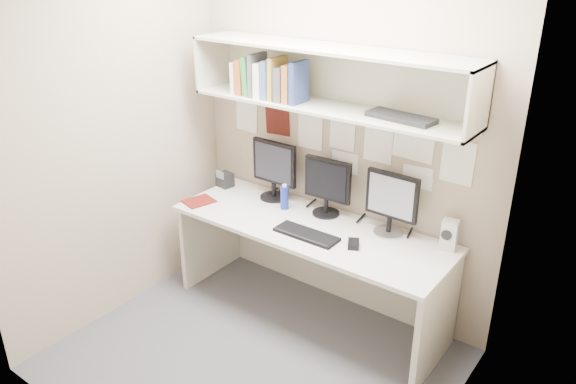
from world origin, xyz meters
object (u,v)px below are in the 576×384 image
Objects in this scene: monitor_left at (274,168)px; desk_phone at (225,180)px; keyboard at (306,234)px; desk at (310,270)px; speaker at (449,235)px; maroon_notebook at (199,201)px; monitor_right at (391,201)px; monitor_center at (327,184)px.

monitor_left is 0.50m from desk_phone.
keyboard is at bearing -7.75° from desk_phone.
speaker reaches higher than desk.
maroon_notebook is 0.35m from desk_phone.
speaker is at bearing 6.21° from monitor_right.
monitor_left is at bearing 146.62° from keyboard.
keyboard is at bearing -137.41° from monitor_right.
speaker reaches higher than keyboard.
monitor_center is 0.91m from speaker.
maroon_notebook reaches higher than desk.
desk_phone is (-1.01, 0.30, 0.05)m from keyboard.
monitor_left is at bearing 155.70° from desk.
speaker is 1.33× the size of desk_phone.
monitor_left is 1.00× the size of keyboard.
keyboard is (0.55, -0.37, -0.23)m from monitor_left.
desk is 9.21× the size of maroon_notebook.
monitor_center is (0.47, 0.00, -0.02)m from monitor_left.
desk is 0.80m from monitor_right.
monitor_right reaches higher than desk_phone.
keyboard is 0.96m from maroon_notebook.
desk is 0.63m from monitor_center.
speaker is (0.82, 0.40, 0.09)m from keyboard.
monitor_right is 1.44m from desk_phone.
desk is at bearing -175.04° from speaker.
keyboard is at bearing -32.48° from monitor_left.
keyboard is (0.08, -0.37, -0.22)m from monitor_center.
desk_phone is at bearing 172.13° from speaker.
monitor_center is 0.97× the size of monitor_right.
desk_phone is (-0.93, -0.06, -0.17)m from monitor_center.
desk_phone reaches higher than desk.
speaker is at bearing -0.17° from monitor_center.
monitor_right is at bearing 11.51° from desk_phone.
monitor_left is 2.29× the size of speaker.
monitor_left is at bearing 16.87° from desk_phone.
keyboard reaches higher than desk.
maroon_notebook is at bearing -161.95° from monitor_right.
monitor_left reaches higher than desk.
speaker is (1.37, 0.03, -0.15)m from monitor_left.
speaker is 1.83m from desk_phone.
speaker is at bearing 29.80° from maroon_notebook.
monitor_center is at bearing 92.78° from desk.
desk_phone reaches higher than maroon_notebook.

